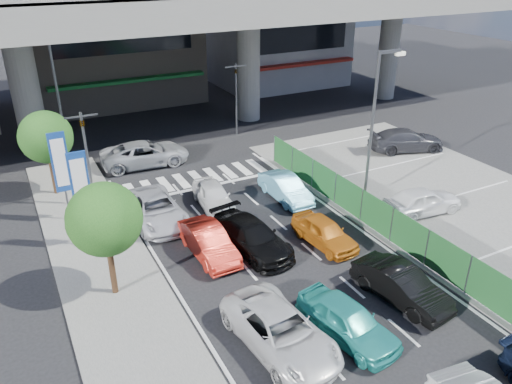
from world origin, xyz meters
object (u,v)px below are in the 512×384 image
traffic_light_right (236,81)px  street_lamp_right (376,116)px  tree_far (46,137)px  wagon_silver_front_left (156,209)px  crossing_wagon_silver (145,154)px  kei_truck_front_right (285,188)px  tree_near (105,220)px  sedan_white_front_mid (213,196)px  taxi_teal_mid (347,321)px  taxi_orange_right (324,232)px  sedan_black_mid (252,237)px  signboard_far (61,165)px  traffic_light_left (84,137)px  traffic_cone (356,201)px  sedan_white_mid_left (280,331)px  taxi_orange_left (208,242)px  parked_sedan_white (422,201)px  street_lamp_left (61,93)px  parked_sedan_dgrey (406,140)px  hatch_black_mid_right (401,285)px  signboard_near (81,187)px

traffic_light_right → street_lamp_right: 13.13m
street_lamp_right → tree_far: (-14.97, 8.50, -1.38)m
wagon_silver_front_left → crossing_wagon_silver: size_ratio=0.91×
kei_truck_front_right → tree_far: bearing=150.0°
tree_near → sedan_white_front_mid: bearing=38.5°
taxi_teal_mid → taxi_orange_right: taxi_teal_mid is taller
tree_near → crossing_wagon_silver: 13.55m
sedan_black_mid → traffic_light_right: bearing=58.6°
signboard_far → sedan_black_mid: 9.83m
traffic_light_left → traffic_cone: bearing=-28.0°
traffic_light_right → sedan_white_mid_left: 22.34m
tree_far → kei_truck_front_right: 13.04m
taxi_orange_left → sedan_white_front_mid: bearing=62.6°
traffic_light_right → traffic_cone: 13.96m
taxi_teal_mid → sedan_white_front_mid: 11.27m
taxi_teal_mid → parked_sedan_white: (8.92, 5.59, 0.08)m
taxi_orange_right → street_lamp_left: bearing=115.9°
street_lamp_right → traffic_cone: (-1.14, -0.50, -4.38)m
wagon_silver_front_left → kei_truck_front_right: wagon_silver_front_left is taller
street_lamp_left → sedan_black_mid: bearing=-67.6°
parked_sedan_white → tree_near: bearing=92.9°
parked_sedan_dgrey → traffic_light_left: bearing=104.2°
traffic_light_left → hatch_black_mid_right: (8.97, -13.48, -3.26)m
street_lamp_left → signboard_near: (-0.87, -10.01, -1.71)m
traffic_light_right → sedan_white_front_mid: traffic_light_right is taller
traffic_light_left → taxi_orange_left: size_ratio=1.28×
traffic_light_left → street_lamp_right: (13.37, -6.00, 0.83)m
tree_far → taxi_orange_left: 11.25m
crossing_wagon_silver → parked_sedan_dgrey: size_ratio=1.08×
signboard_near → traffic_cone: 13.73m
signboard_far → taxi_teal_mid: 15.23m
hatch_black_mid_right → tree_near: bearing=141.8°
parked_sedan_white → taxi_teal_mid: bearing=127.1°
traffic_light_right → tree_far: bearing=-161.3°
traffic_light_right → sedan_black_mid: bearing=-113.0°
tree_near → sedan_white_front_mid: size_ratio=1.24×
traffic_light_right → hatch_black_mid_right: bearing=-97.6°
signboard_near → parked_sedan_white: 16.60m
sedan_white_mid_left → traffic_cone: bearing=33.8°
signboard_far → sedan_white_front_mid: signboard_far is taller
taxi_orange_right → kei_truck_front_right: kei_truck_front_right is taller
traffic_light_right → taxi_orange_right: 16.32m
wagon_silver_front_left → parked_sedan_white: parked_sedan_white is taller
parked_sedan_dgrey → traffic_light_right: bearing=64.0°
traffic_light_left → parked_sedan_white: 17.39m
tree_near → taxi_orange_left: 5.23m
traffic_light_left → tree_near: 8.06m
crossing_wagon_silver → taxi_orange_right: bearing=-156.0°
street_lamp_left → signboard_far: bearing=-100.3°
parked_sedan_white → traffic_light_right: bearing=16.3°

